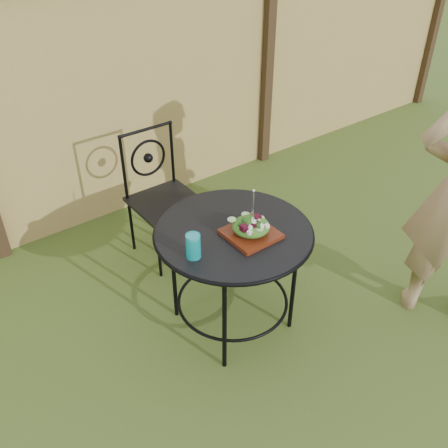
{
  "coord_description": "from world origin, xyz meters",
  "views": [
    {
      "loc": [
        -1.76,
        -1.26,
        2.38
      ],
      "look_at": [
        -0.36,
        0.6,
        0.75
      ],
      "focal_mm": 40.0,
      "sensor_mm": 36.0,
      "label": 1
    }
  ],
  "objects": [
    {
      "name": "drinking_glass",
      "position": [
        -0.65,
        0.49,
        0.79
      ],
      "size": [
        0.08,
        0.08,
        0.14
      ],
      "primitive_type": "cylinder",
      "color": "#0E9CA4",
      "rests_on": "patio_table"
    },
    {
      "name": "salad_plate",
      "position": [
        -0.29,
        0.45,
        0.74
      ],
      "size": [
        0.27,
        0.27,
        0.02
      ],
      "primitive_type": "cube",
      "color": "#47170A",
      "rests_on": "patio_table"
    },
    {
      "name": "ground",
      "position": [
        0.0,
        0.0,
        0.0
      ],
      "size": [
        60.0,
        60.0,
        0.0
      ],
      "primitive_type": "plane",
      "color": "#2B4215",
      "rests_on": "ground"
    },
    {
      "name": "salad",
      "position": [
        -0.29,
        0.45,
        0.79
      ],
      "size": [
        0.21,
        0.21,
        0.08
      ],
      "primitive_type": "ellipsoid",
      "color": "#235614",
      "rests_on": "salad_plate"
    },
    {
      "name": "patio_chair",
      "position": [
        -0.27,
        1.47,
        0.5
      ],
      "size": [
        0.46,
        0.46,
        0.95
      ],
      "color": "black",
      "rests_on": "ground"
    },
    {
      "name": "fence",
      "position": [
        -0.0,
        2.19,
        0.95
      ],
      "size": [
        8.0,
        0.12,
        1.9
      ],
      "color": "tan",
      "rests_on": "ground"
    },
    {
      "name": "fork",
      "position": [
        -0.28,
        0.45,
        0.92
      ],
      "size": [
        0.01,
        0.01,
        0.18
      ],
      "primitive_type": "cylinder",
      "color": "silver",
      "rests_on": "salad"
    },
    {
      "name": "patio_table",
      "position": [
        -0.33,
        0.55,
        0.59
      ],
      "size": [
        0.92,
        0.92,
        0.72
      ],
      "color": "black",
      "rests_on": "ground"
    }
  ]
}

